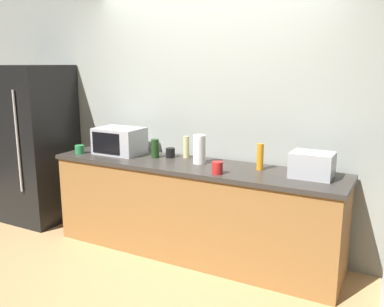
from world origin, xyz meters
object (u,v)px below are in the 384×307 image
Objects in this scene: toaster_oven at (312,165)px; paper_towel_roll at (199,149)px; bottle_wine at (155,148)px; mug_red at (217,168)px; bottle_dish_soap at (260,157)px; mug_green at (80,149)px; refrigerator at (36,144)px; mug_black at (170,153)px; bottle_vinegar at (186,147)px; microwave at (119,141)px.

paper_towel_roll reaches higher than toaster_oven.
bottle_wine is 0.85m from mug_red.
bottle_dish_soap reaches higher than mug_green.
refrigerator is 1.74m from mug_black.
mug_black is (-0.14, -0.06, -0.06)m from bottle_vinegar.
refrigerator is 1.89m from bottle_vinegar.
bottle_vinegar is (0.70, 0.15, -0.03)m from microwave.
refrigerator is at bearing 175.03° from mug_red.
mug_black is at bearing 152.73° from mug_red.
bottle_wine reaches higher than mug_red.
microwave is 5.02× the size of mug_black.
bottle_vinegar is 2.26× the size of mug_green.
paper_towel_roll is (0.93, 0.00, 0.00)m from microwave.
mug_black is (1.73, 0.14, 0.05)m from refrigerator.
mug_green is at bearing 177.68° from mug_red.
bottle_dish_soap is at bearing -2.79° from mug_black.
mug_green is (-0.37, -0.19, -0.09)m from microwave.
paper_towel_roll reaches higher than mug_red.
refrigerator is 1.18m from microwave.
paper_towel_roll is 0.27m from bottle_vinegar.
mug_green is at bearing -171.49° from paper_towel_roll.
toaster_oven reaches higher than bottle_wine.
microwave is 0.93m from paper_towel_roll.
microwave is 1.26m from mug_red.
bottle_dish_soap is 0.81m from bottle_vinegar.
bottle_wine is at bearing 178.58° from paper_towel_roll.
mug_red is at bearing -132.20° from bottle_dish_soap.
microwave reaches higher than mug_green.
paper_towel_roll reaches higher than mug_black.
mug_green is at bearing -165.52° from bottle_wine.
bottle_dish_soap is at bearing 4.11° from paper_towel_roll.
bottle_wine is at bearing 2.24° from refrigerator.
bottle_wine is (1.60, 0.06, 0.09)m from refrigerator.
refrigerator is at bearing -173.87° from bottle_vinegar.
mug_red is at bearing -11.80° from microwave.
mug_red is 1.10× the size of mug_green.
toaster_oven is at bearing -3.95° from bottle_dish_soap.
toaster_oven reaches higher than mug_red.
bottle_vinegar is at bearing 142.18° from mug_red.
paper_towel_roll is at bearing -34.04° from bottle_vinegar.
bottle_vinegar reaches higher than toaster_oven.
bottle_dish_soap reaches higher than toaster_oven.
toaster_oven is 2.35m from mug_green.
refrigerator is 7.64× the size of bottle_dish_soap.
mug_black is 0.90× the size of mug_red.
toaster_oven is 1.04m from paper_towel_roll.
refrigerator is 17.00× the size of mug_red.
paper_towel_roll is 2.82× the size of mug_green.
microwave is 1.41× the size of toaster_oven.
bottle_vinegar is at bearing 145.96° from paper_towel_roll.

